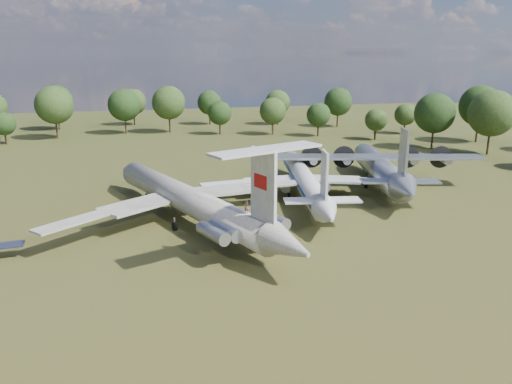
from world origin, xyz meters
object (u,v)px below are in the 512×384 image
object	(u,v)px
tu104_jet	(305,184)
an12_transport	(380,172)
person_on_il62	(246,207)
il62_airliner	(188,205)

from	to	relation	value
tu104_jet	an12_transport	xyz separation A→B (m)	(15.35, 3.08, 0.41)
tu104_jet	person_on_il62	world-z (taller)	person_on_il62
il62_airliner	tu104_jet	bearing A→B (deg)	0.63
il62_airliner	an12_transport	bearing A→B (deg)	-3.64
an12_transport	tu104_jet	bearing A→B (deg)	-153.80
il62_airliner	person_on_il62	xyz separation A→B (m)	(5.30, -13.83, 3.45)
an12_transport	person_on_il62	distance (m)	39.47
tu104_jet	an12_transport	distance (m)	15.66
person_on_il62	tu104_jet	bearing A→B (deg)	-130.25
an12_transport	il62_airliner	bearing A→B (deg)	-147.84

